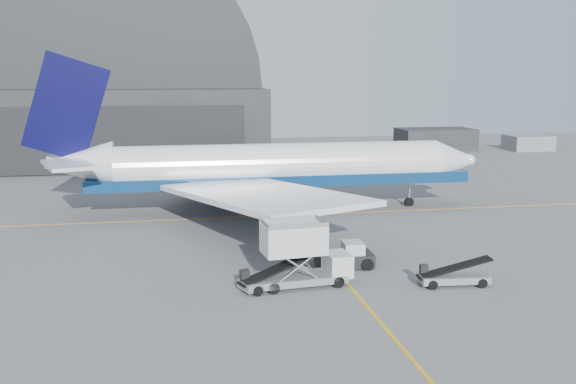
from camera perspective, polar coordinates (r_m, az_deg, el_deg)
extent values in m
plane|color=#565659|center=(46.81, 4.59, -7.29)|extent=(200.00, 200.00, 0.00)
cube|color=orange|center=(65.67, 0.10, -2.06)|extent=(80.00, 0.25, 0.02)
cube|color=orange|center=(44.97, 5.25, -8.04)|extent=(0.25, 40.00, 0.02)
cube|color=black|center=(108.85, -15.87, 5.72)|extent=(50.00, 28.00, 12.00)
cube|color=black|center=(94.96, -16.62, 4.43)|extent=(42.00, 0.40, 9.50)
cube|color=black|center=(126.10, 12.92, 3.71)|extent=(14.00, 8.00, 4.00)
cube|color=gray|center=(130.28, 20.52, 3.52)|extent=(8.00, 6.00, 2.80)
cylinder|color=white|center=(66.90, -0.55, 2.43)|extent=(33.93, 4.52, 4.52)
cone|color=white|center=(72.58, 14.45, 2.73)|extent=(4.15, 4.52, 4.52)
sphere|color=white|center=(73.39, 15.79, 2.75)|extent=(1.32, 1.32, 1.32)
cone|color=white|center=(66.47, -18.04, 2.35)|extent=(6.60, 4.52, 4.52)
cube|color=black|center=(72.05, 13.65, 3.16)|extent=(2.45, 2.07, 0.66)
cube|color=navy|center=(67.12, -0.55, 1.19)|extent=(39.59, 4.57, 1.13)
cube|color=white|center=(55.45, -2.39, -0.24)|extent=(17.38, 23.11, 1.38)
cube|color=white|center=(77.64, -4.72, 2.81)|extent=(17.38, 23.11, 1.38)
cube|color=white|center=(62.31, -19.00, 2.31)|extent=(5.77, 7.89, 0.33)
cube|color=white|center=(70.64, -18.01, 3.27)|extent=(5.77, 7.89, 0.33)
cube|color=#070632|center=(66.11, -19.13, 7.10)|extent=(8.74, 0.47, 10.86)
cylinder|color=gray|center=(59.83, -0.20, -0.91)|extent=(4.90, 2.54, 2.54)
cylinder|color=gray|center=(74.49, -2.25, 1.34)|extent=(4.90, 2.54, 2.54)
cylinder|color=#A5A5AA|center=(71.24, 10.73, -0.18)|extent=(0.26, 0.26, 2.64)
cylinder|color=black|center=(71.40, 10.71, -0.89)|extent=(1.04, 0.33, 1.04)
cylinder|color=black|center=(64.45, -1.74, -1.84)|extent=(1.23, 0.42, 1.23)
cylinder|color=black|center=(70.29, -2.48, -0.81)|extent=(1.23, 0.42, 1.23)
cube|color=gray|center=(44.03, 1.24, -7.67)|extent=(6.14, 2.99, 0.49)
cube|color=#BCBCBE|center=(44.61, 4.40, -6.40)|extent=(1.81, 2.42, 1.58)
cube|color=black|center=(44.80, 5.29, -6.01)|extent=(0.28, 1.87, 0.89)
cube|color=#BCBCBE|center=(43.07, 0.50, -4.19)|extent=(4.38, 2.90, 1.97)
cylinder|color=black|center=(43.87, 4.50, -7.98)|extent=(0.82, 0.38, 0.79)
cylinder|color=black|center=(45.71, 3.57, -7.20)|extent=(0.82, 0.38, 0.79)
cylinder|color=black|center=(42.52, -1.28, -8.55)|extent=(0.82, 0.38, 0.79)
cylinder|color=black|center=(44.42, -1.99, -7.71)|extent=(0.82, 0.38, 0.79)
cube|color=black|center=(48.42, 5.03, -5.98)|extent=(4.33, 2.54, 0.95)
cube|color=#BCBCBE|center=(48.33, 5.78, -4.98)|extent=(1.57, 1.97, 0.95)
cylinder|color=black|center=(47.82, 7.03, -6.43)|extent=(0.97, 0.42, 0.95)
cylinder|color=black|center=(49.78, 6.43, -5.73)|extent=(0.97, 0.42, 0.95)
cylinder|color=black|center=(47.19, 3.54, -6.59)|extent=(0.97, 0.42, 0.95)
cylinder|color=black|center=(49.17, 3.08, -5.88)|extent=(0.97, 0.42, 0.95)
cube|color=gray|center=(43.65, -1.07, -7.88)|extent=(5.30, 3.32, 0.51)
cube|color=black|center=(43.40, -1.07, -6.88)|extent=(5.41, 2.89, 1.46)
cube|color=black|center=(43.09, -3.89, -7.35)|extent=(0.69, 0.62, 0.68)
cylinder|color=black|center=(43.93, 1.54, -8.00)|extent=(0.74, 0.50, 0.68)
cylinder|color=black|center=(45.22, 0.46, -7.45)|extent=(0.74, 0.50, 0.68)
cylinder|color=black|center=(42.22, -2.72, -8.78)|extent=(0.74, 0.50, 0.68)
cylinder|color=black|center=(43.56, -3.70, -8.17)|extent=(0.74, 0.50, 0.68)
cube|color=gray|center=(45.63, 14.53, -7.44)|extent=(4.86, 1.98, 0.49)
cube|color=black|center=(45.41, 14.57, -6.53)|extent=(5.12, 1.47, 1.38)
cube|color=black|center=(45.38, 11.98, -6.71)|extent=(0.57, 0.47, 0.65)
cylinder|color=black|center=(45.64, 16.90, -7.77)|extent=(0.67, 0.32, 0.65)
cylinder|color=black|center=(46.96, 16.19, -7.21)|extent=(0.67, 0.32, 0.65)
cylinder|color=black|center=(44.44, 12.75, -8.06)|extent=(0.67, 0.32, 0.65)
cylinder|color=black|center=(45.80, 12.15, -7.48)|extent=(0.67, 0.32, 0.65)
cube|color=#F93907|center=(46.51, -0.43, -7.35)|extent=(0.41, 0.41, 0.03)
cone|color=#F93907|center=(46.43, -0.43, -7.03)|extent=(0.41, 0.41, 0.59)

